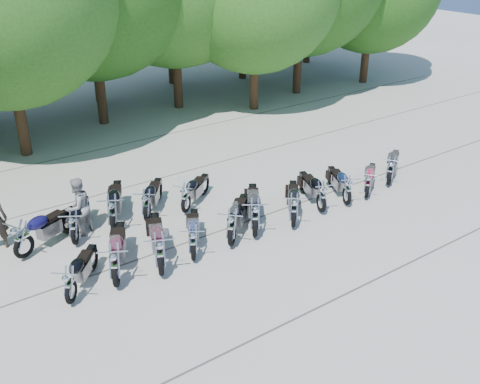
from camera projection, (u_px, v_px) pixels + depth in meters
ground at (270, 244)px, 16.25m from camera, size 90.00×90.00×0.00m
motorcycle_0 at (70, 284)px, 13.45m from camera, size 1.86×2.01×1.19m
motorcycle_1 at (115, 264)px, 14.02m from camera, size 1.89×2.56×1.42m
motorcycle_2 at (160, 253)px, 14.47m from camera, size 1.76×2.65×1.45m
motorcycle_3 at (193, 242)px, 15.18m from camera, size 1.74×2.19×1.23m
motorcycle_4 at (232, 226)px, 15.82m from camera, size 2.24×2.17×1.35m
motorcycle_5 at (255, 216)px, 16.28m from camera, size 2.07×2.51×1.43m
motorcycle_6 at (294, 209)px, 16.82m from camera, size 2.02×2.23×1.31m
motorcycle_7 at (322, 196)px, 17.72m from camera, size 1.43×2.30×1.25m
motorcycle_8 at (347, 189)px, 18.21m from camera, size 1.51×2.20×1.21m
motorcycle_9 at (368, 184)px, 18.66m from camera, size 1.99×1.71×1.14m
motorcycle_10 at (390, 170)px, 19.54m from camera, size 2.22×1.81×1.26m
motorcycle_11 at (22, 238)px, 15.24m from camera, size 2.47×1.67×1.35m
motorcycle_12 at (74, 226)px, 15.94m from camera, size 1.73×2.22×1.24m
motorcycle_13 at (113, 213)px, 16.48m from camera, size 1.91×2.62×1.45m
motorcycle_14 at (147, 204)px, 17.18m from camera, size 1.93×2.11×1.24m
motorcycle_15 at (186, 197)px, 17.70m from camera, size 2.09×1.76×1.20m
rider_1 at (78, 207)px, 16.43m from camera, size 1.07×0.96×1.80m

